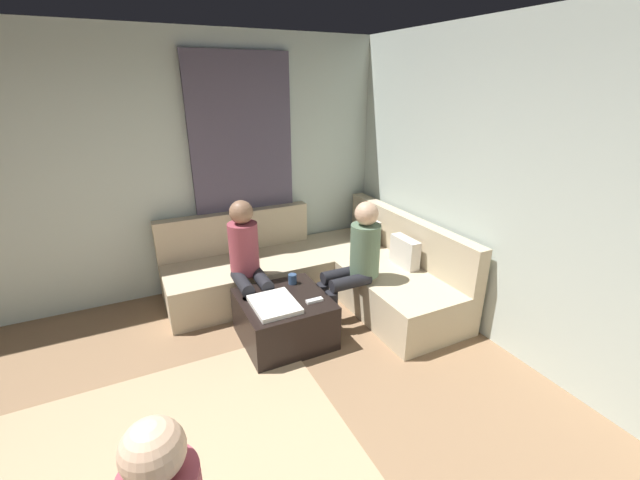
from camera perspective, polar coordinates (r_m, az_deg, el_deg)
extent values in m
cube|color=silver|center=(3.31, 35.00, 2.47)|extent=(6.00, 0.12, 2.70)
cube|color=silver|center=(4.49, -27.33, 8.08)|extent=(0.12, 6.00, 2.70)
cube|color=#595166|center=(4.57, -10.61, 9.01)|extent=(0.06, 1.10, 2.50)
cube|color=#C6B593|center=(4.46, 8.14, -5.42)|extent=(2.10, 0.85, 0.42)
cube|color=#C6B593|center=(4.48, 12.20, 0.54)|extent=(2.10, 0.14, 0.45)
cube|color=#C6B593|center=(4.48, -10.23, -5.41)|extent=(0.85, 1.70, 0.42)
cube|color=#C6B593|center=(4.62, -11.84, 1.23)|extent=(0.14, 1.70, 0.45)
cube|color=silver|center=(4.79, 6.76, 0.95)|extent=(0.36, 0.12, 0.36)
cube|color=silver|center=(4.27, 11.82, -2.02)|extent=(0.36, 0.12, 0.36)
cube|color=black|center=(3.74, -5.08, -10.94)|extent=(0.76, 0.76, 0.42)
cube|color=white|center=(3.50, -6.44, -8.99)|extent=(0.44, 0.36, 0.04)
cylinder|color=#334C72|center=(3.85, -3.91, -5.50)|extent=(0.08, 0.08, 0.10)
cube|color=white|center=(3.56, -0.78, -8.51)|extent=(0.05, 0.15, 0.02)
cylinder|color=black|center=(3.81, 1.59, -10.17)|extent=(0.12, 0.12, 0.42)
cylinder|color=black|center=(3.95, 0.36, -8.94)|extent=(0.12, 0.12, 0.42)
cylinder|color=black|center=(3.76, 4.35, -5.94)|extent=(0.12, 0.40, 0.12)
cylinder|color=black|center=(3.90, 3.01, -4.85)|extent=(0.12, 0.40, 0.12)
cylinder|color=#597259|center=(3.82, 6.36, -1.42)|extent=(0.28, 0.28, 0.50)
sphere|color=#D8AD8C|center=(3.70, 6.58, 3.73)|extent=(0.22, 0.22, 0.22)
cylinder|color=black|center=(3.82, -7.12, -10.25)|extent=(0.12, 0.12, 0.42)
cylinder|color=black|center=(3.78, -9.73, -10.82)|extent=(0.12, 0.12, 0.42)
cylinder|color=black|center=(3.86, -8.30, -5.40)|extent=(0.40, 0.12, 0.12)
cylinder|color=black|center=(3.81, -10.88, -5.90)|extent=(0.40, 0.12, 0.12)
cylinder|color=#993F4C|center=(3.91, -10.68, -1.16)|extent=(0.28, 0.28, 0.50)
sphere|color=#8C664C|center=(3.79, -11.05, 3.87)|extent=(0.22, 0.22, 0.22)
sphere|color=#D8AD8C|center=(1.61, -22.49, -25.71)|extent=(0.22, 0.22, 0.22)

